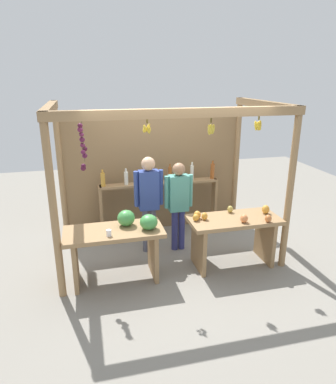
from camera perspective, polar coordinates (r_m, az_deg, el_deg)
The scene contains 7 objects.
ground_plane at distance 6.06m, azimuth -0.43°, elevation -9.42°, with size 12.00×12.00×0.00m, color gray.
market_stall at distance 5.97m, azimuth -1.52°, elevation 4.73°, with size 3.44×1.99×2.46m.
fruit_counter_left at distance 5.03m, azimuth -8.03°, elevation -7.63°, with size 1.40×0.64×1.02m.
fruit_counter_right at distance 5.47m, azimuth 10.70°, elevation -6.12°, with size 1.40×0.64×0.93m.
bottle_shelf_unit at distance 6.38m, azimuth -1.37°, elevation -0.03°, with size 2.21×0.22×1.34m.
vendor_man at distance 5.64m, azimuth -3.18°, elevation -0.70°, with size 0.48×0.22×1.64m.
vendor_woman at distance 5.72m, azimuth 1.73°, elevation -1.22°, with size 0.48×0.21×1.52m.
Camera 1 is at (-1.22, -5.21, 2.84)m, focal length 32.43 mm.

